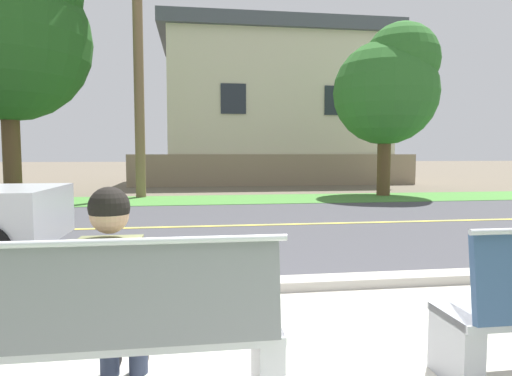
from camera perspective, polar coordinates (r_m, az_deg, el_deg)
name	(u,v)px	position (r m, az deg, el deg)	size (l,w,h in m)	color
ground_plane	(238,215)	(10.27, -2.40, -3.55)	(140.00, 140.00, 0.00)	#665B4C
curb_edge	(291,284)	(4.78, 4.52, -12.25)	(44.00, 0.30, 0.11)	#ADA89E
street_asphalt	(245,226)	(8.80, -1.42, -4.87)	(52.00, 8.00, 0.01)	#424247
road_centre_line	(245,225)	(8.79, -1.43, -4.84)	(48.00, 0.14, 0.01)	#E0CC4C
far_verge_grass	(226,200)	(13.74, -3.86, -1.49)	(48.00, 2.80, 0.02)	#478438
bench_left	(115,335)	(2.61, -17.75, -17.63)	(1.82, 0.48, 1.01)	silver
seated_person_olive	(114,286)	(2.71, -17.83, -11.94)	(0.52, 0.68, 1.25)	#333D56
shade_tree_far_left	(11,26)	(15.38, -29.12, 17.80)	(4.78, 4.78, 7.88)	brown
shade_tree_left	(390,85)	(15.75, 16.86, 12.61)	(3.47, 3.47, 5.72)	brown
garden_wall	(277,170)	(19.70, 2.72, 2.33)	(13.00, 0.36, 1.40)	gray
house_across_street	(273,107)	(23.03, 2.18, 10.38)	(11.14, 6.91, 7.52)	beige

